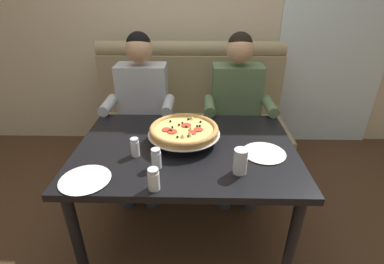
% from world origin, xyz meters
% --- Properties ---
extents(ground_plane, '(16.00, 16.00, 0.00)m').
position_xyz_m(ground_plane, '(0.00, 0.00, 0.00)').
color(ground_plane, '#4C3321').
extents(back_wall_with_window, '(6.00, 0.12, 2.80)m').
position_xyz_m(back_wall_with_window, '(0.00, 1.50, 1.40)').
color(back_wall_with_window, beige).
rests_on(back_wall_with_window, ground_plane).
extents(window_panel, '(1.10, 0.02, 2.80)m').
position_xyz_m(window_panel, '(1.41, 1.42, 1.40)').
color(window_panel, white).
rests_on(window_panel, ground_plane).
extents(booth_bench, '(1.72, 0.78, 1.13)m').
position_xyz_m(booth_bench, '(0.00, 0.93, 0.40)').
color(booth_bench, '#998966').
rests_on(booth_bench, ground_plane).
extents(dining_table, '(1.30, 0.91, 0.73)m').
position_xyz_m(dining_table, '(0.00, 0.00, 0.64)').
color(dining_table, black).
rests_on(dining_table, ground_plane).
extents(diner_left, '(0.54, 0.64, 1.27)m').
position_xyz_m(diner_left, '(-0.39, 0.66, 0.71)').
color(diner_left, '#2D3342').
rests_on(diner_left, ground_plane).
extents(diner_right, '(0.54, 0.64, 1.27)m').
position_xyz_m(diner_right, '(0.39, 0.66, 0.71)').
color(diner_right, '#2D3342').
rests_on(diner_right, ground_plane).
extents(pizza, '(0.44, 0.44, 0.11)m').
position_xyz_m(pizza, '(-0.01, 0.05, 0.81)').
color(pizza, silver).
rests_on(pizza, dining_table).
extents(shaker_parmesan, '(0.05, 0.05, 0.11)m').
position_xyz_m(shaker_parmesan, '(-0.28, -0.10, 0.77)').
color(shaker_parmesan, white).
rests_on(shaker_parmesan, dining_table).
extents(shaker_oregano, '(0.05, 0.05, 0.11)m').
position_xyz_m(shaker_oregano, '(-0.15, -0.22, 0.77)').
color(shaker_oregano, white).
rests_on(shaker_oregano, dining_table).
extents(shaker_pepper_flakes, '(0.06, 0.06, 0.11)m').
position_xyz_m(shaker_pepper_flakes, '(-0.13, -0.40, 0.77)').
color(shaker_pepper_flakes, white).
rests_on(shaker_pepper_flakes, dining_table).
extents(plate_near_left, '(0.25, 0.25, 0.02)m').
position_xyz_m(plate_near_left, '(0.45, -0.07, 0.74)').
color(plate_near_left, white).
rests_on(plate_near_left, dining_table).
extents(plate_near_right, '(0.25, 0.25, 0.02)m').
position_xyz_m(plate_near_right, '(-0.49, -0.34, 0.74)').
color(plate_near_right, white).
rests_on(plate_near_right, dining_table).
extents(drinking_glass, '(0.07, 0.07, 0.14)m').
position_xyz_m(drinking_glass, '(0.29, -0.26, 0.79)').
color(drinking_glass, silver).
rests_on(drinking_glass, dining_table).
extents(patio_chair, '(0.43, 0.43, 0.86)m').
position_xyz_m(patio_chair, '(1.61, 2.21, 0.52)').
color(patio_chair, black).
rests_on(patio_chair, ground_plane).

